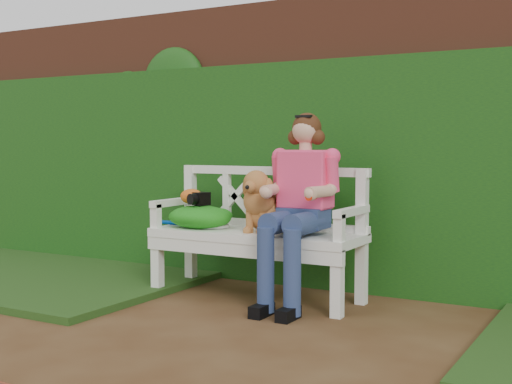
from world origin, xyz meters
The scene contains 11 objects.
ground centered at (0.00, 0.00, 0.00)m, with size 60.00×60.00×0.00m, color #432612.
brick_wall centered at (0.00, 1.90, 1.10)m, with size 10.00×0.30×2.20m, color brown.
ivy_hedge centered at (0.00, 1.68, 0.85)m, with size 10.00×0.18×1.70m, color #205911.
grass_left centered at (-2.40, 0.90, 0.03)m, with size 2.60×2.00×0.05m, color black.
garden_bench centered at (-0.49, 1.09, 0.24)m, with size 1.58×0.60×0.48m, color white, non-canonical shape.
seated_woman centered at (-0.12, 1.07, 0.61)m, with size 0.51×0.68×1.21m, color #E13C3C, non-canonical shape.
dog centered at (-0.43, 1.08, 0.70)m, with size 0.29×0.39×0.43m, color #A07142, non-canonical shape.
tennis_racket centered at (-0.92, 1.08, 0.50)m, with size 0.62×0.26×0.03m, color white, non-canonical shape.
green_bag centered at (-0.93, 1.04, 0.56)m, with size 0.48×0.37×0.16m, color #287B34, non-canonical shape.
camera_item centered at (-0.94, 1.05, 0.69)m, with size 0.14×0.10×0.09m, color black.
baseball_glove centered at (-1.01, 1.05, 0.70)m, with size 0.18×0.13×0.11m, color #D05D19.
Camera 1 is at (1.84, -3.02, 1.08)m, focal length 48.00 mm.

